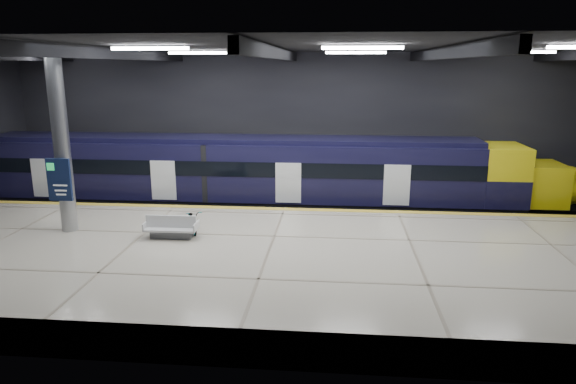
# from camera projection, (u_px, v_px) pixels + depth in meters

# --- Properties ---
(ground) EXTENTS (30.00, 30.00, 0.00)m
(ground) POSITION_uv_depth(u_px,v_px,m) (277.00, 254.00, 20.49)
(ground) COLOR black
(ground) RESTS_ON ground
(room_shell) EXTENTS (30.10, 16.10, 8.05)m
(room_shell) POSITION_uv_depth(u_px,v_px,m) (277.00, 110.00, 19.13)
(room_shell) COLOR black
(room_shell) RESTS_ON ground
(platform) EXTENTS (30.00, 11.00, 1.10)m
(platform) POSITION_uv_depth(u_px,v_px,m) (269.00, 265.00, 17.94)
(platform) COLOR beige
(platform) RESTS_ON ground
(safety_strip) EXTENTS (30.00, 0.40, 0.01)m
(safety_strip) POSITION_uv_depth(u_px,v_px,m) (284.00, 209.00, 22.89)
(safety_strip) COLOR yellow
(safety_strip) RESTS_ON platform
(rails) EXTENTS (30.00, 1.52, 0.16)m
(rails) POSITION_uv_depth(u_px,v_px,m) (290.00, 214.00, 25.79)
(rails) COLOR gray
(rails) RESTS_ON ground
(train) EXTENTS (29.40, 2.84, 3.79)m
(train) POSITION_uv_depth(u_px,v_px,m) (267.00, 175.00, 25.42)
(train) COLOR black
(train) RESTS_ON ground
(bench) EXTENTS (1.96, 0.84, 0.86)m
(bench) POSITION_uv_depth(u_px,v_px,m) (172.00, 230.00, 19.01)
(bench) COLOR #595B60
(bench) RESTS_ON platform
(bicycle) EXTENTS (1.24, 1.78, 0.89)m
(bicycle) POSITION_uv_depth(u_px,v_px,m) (193.00, 220.00, 19.70)
(bicycle) COLOR #99999E
(bicycle) RESTS_ON platform
(pannier_bag) EXTENTS (0.34, 0.27, 0.35)m
(pannier_bag) POSITION_uv_depth(u_px,v_px,m) (178.00, 227.00, 19.82)
(pannier_bag) COLOR black
(pannier_bag) RESTS_ON platform
(info_column) EXTENTS (0.90, 0.78, 6.90)m
(info_column) POSITION_uv_depth(u_px,v_px,m) (61.00, 144.00, 19.15)
(info_column) COLOR #9EA0A5
(info_column) RESTS_ON platform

